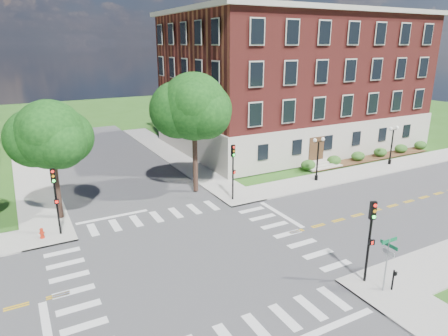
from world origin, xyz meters
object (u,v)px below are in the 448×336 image
traffic_signal_nw (55,193)px  push_button_post (393,279)px  twin_lamp_west (318,156)px  twin_lamp_east (392,143)px  street_sign_pole (388,255)px  traffic_signal_ne (233,165)px  fire_hydrant (42,233)px  traffic_signal_se (370,232)px

traffic_signal_nw → push_button_post: 21.76m
twin_lamp_west → twin_lamp_east: same height
street_sign_pole → push_button_post: bearing=-20.4°
traffic_signal_nw → twin_lamp_west: bearing=1.0°
traffic_signal_ne → traffic_signal_nw: 13.84m
traffic_signal_nw → push_button_post: traffic_signal_nw is taller
twin_lamp_west → street_sign_pole: size_ratio=1.36×
traffic_signal_ne → twin_lamp_west: 9.69m
traffic_signal_ne → twin_lamp_east: (20.43, 0.87, -0.66)m
traffic_signal_nw → street_sign_pole: (14.45, -15.45, -0.88)m
traffic_signal_ne → fire_hydrant: traffic_signal_ne is taller
push_button_post → twin_lamp_west: bearing=62.0°
twin_lamp_east → push_button_post: twin_lamp_east is taller
street_sign_pole → fire_hydrant: (-15.64, 15.38, -1.84)m
fire_hydrant → street_sign_pole: bearing=-44.5°
twin_lamp_east → push_button_post: (-19.33, -16.42, -1.73)m
traffic_signal_se → traffic_signal_ne: bearing=91.8°
traffic_signal_nw → twin_lamp_east: size_ratio=1.13×
push_button_post → twin_lamp_east: bearing=40.3°
twin_lamp_west → push_button_post: (-8.54, -16.05, -1.73)m
traffic_signal_se → street_sign_pole: size_ratio=1.55×
push_button_post → fire_hydrant: (-16.13, 15.56, -0.33)m
traffic_signal_ne → push_button_post: bearing=-85.9°
twin_lamp_east → traffic_signal_se: bearing=-142.9°
traffic_signal_ne → fire_hydrant: 15.27m
traffic_signal_se → push_button_post: size_ratio=4.00×
traffic_signal_se → fire_hydrant: 21.21m
street_sign_pole → push_button_post: 1.60m
traffic_signal_ne → fire_hydrant: bearing=179.9°
traffic_signal_nw → street_sign_pole: traffic_signal_nw is taller
twin_lamp_west → twin_lamp_east: (10.78, 0.36, 0.00)m
traffic_signal_ne → push_button_post: traffic_signal_ne is taller
traffic_signal_se → push_button_post: (0.65, -1.31, -2.39)m
twin_lamp_east → street_sign_pole: size_ratio=1.36×
traffic_signal_nw → traffic_signal_se: bearing=-45.1°
traffic_signal_se → street_sign_pole: 1.44m
traffic_signal_nw → twin_lamp_west: 23.50m
traffic_signal_se → push_button_post: 2.80m
traffic_signal_nw → fire_hydrant: size_ratio=6.40×
traffic_signal_ne → twin_lamp_east: 20.46m
twin_lamp_west → push_button_post: 18.27m
traffic_signal_se → push_button_post: traffic_signal_se is taller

